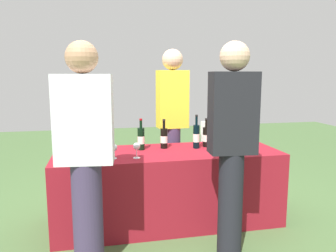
{
  "coord_description": "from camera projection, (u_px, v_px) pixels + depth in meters",
  "views": [
    {
      "loc": [
        -0.66,
        -3.09,
        1.46
      ],
      "look_at": [
        0.0,
        0.0,
        0.97
      ],
      "focal_mm": 35.42,
      "sensor_mm": 36.0,
      "label": 1
    }
  ],
  "objects": [
    {
      "name": "ground_plane",
      "position": [
        168.0,
        221.0,
        3.34
      ],
      "size": [
        12.0,
        12.0,
        0.0
      ],
      "primitive_type": "plane",
      "color": "#476638"
    },
    {
      "name": "tasting_table",
      "position": [
        168.0,
        187.0,
        3.29
      ],
      "size": [
        2.17,
        0.75,
        0.72
      ],
      "primitive_type": "cube",
      "color": "maroon",
      "rests_on": "ground_plane"
    },
    {
      "name": "wine_bottle_0",
      "position": [
        85.0,
        140.0,
        3.24
      ],
      "size": [
        0.08,
        0.08,
        0.3
      ],
      "color": "black",
      "rests_on": "tasting_table"
    },
    {
      "name": "wine_bottle_1",
      "position": [
        141.0,
        138.0,
        3.29
      ],
      "size": [
        0.07,
        0.07,
        0.31
      ],
      "color": "black",
      "rests_on": "tasting_table"
    },
    {
      "name": "wine_bottle_2",
      "position": [
        164.0,
        138.0,
        3.36
      ],
      "size": [
        0.07,
        0.07,
        0.3
      ],
      "color": "black",
      "rests_on": "tasting_table"
    },
    {
      "name": "wine_bottle_3",
      "position": [
        196.0,
        136.0,
        3.35
      ],
      "size": [
        0.07,
        0.07,
        0.34
      ],
      "color": "black",
      "rests_on": "tasting_table"
    },
    {
      "name": "wine_bottle_4",
      "position": [
        206.0,
        137.0,
        3.43
      ],
      "size": [
        0.07,
        0.07,
        0.3
      ],
      "color": "black",
      "rests_on": "tasting_table"
    },
    {
      "name": "wine_bottle_5",
      "position": [
        244.0,
        135.0,
        3.49
      ],
      "size": [
        0.07,
        0.07,
        0.3
      ],
      "color": "black",
      "rests_on": "tasting_table"
    },
    {
      "name": "wine_glass_0",
      "position": [
        113.0,
        148.0,
        2.94
      ],
      "size": [
        0.07,
        0.07,
        0.14
      ],
      "color": "silver",
      "rests_on": "tasting_table"
    },
    {
      "name": "wine_glass_1",
      "position": [
        137.0,
        147.0,
        2.95
      ],
      "size": [
        0.06,
        0.06,
        0.14
      ],
      "color": "silver",
      "rests_on": "tasting_table"
    },
    {
      "name": "wine_glass_2",
      "position": [
        231.0,
        142.0,
        3.18
      ],
      "size": [
        0.06,
        0.06,
        0.14
      ],
      "color": "silver",
      "rests_on": "tasting_table"
    },
    {
      "name": "wine_glass_3",
      "position": [
        248.0,
        141.0,
        3.27
      ],
      "size": [
        0.07,
        0.07,
        0.13
      ],
      "color": "silver",
      "rests_on": "tasting_table"
    },
    {
      "name": "server_pouring",
      "position": [
        172.0,
        117.0,
        3.77
      ],
      "size": [
        0.35,
        0.23,
        1.74
      ],
      "rotation": [
        0.0,
        0.0,
        3.23
      ],
      "color": "#3F3351",
      "rests_on": "ground_plane"
    },
    {
      "name": "guest_0",
      "position": [
        85.0,
        151.0,
        2.37
      ],
      "size": [
        0.42,
        0.26,
        1.69
      ],
      "rotation": [
        0.0,
        0.0,
        -0.11
      ],
      "color": "#3F3351",
      "rests_on": "ground_plane"
    },
    {
      "name": "guest_1",
      "position": [
        232.0,
        140.0,
        2.61
      ],
      "size": [
        0.38,
        0.23,
        1.72
      ],
      "rotation": [
        0.0,
        0.0,
        -0.09
      ],
      "color": "black",
      "rests_on": "ground_plane"
    },
    {
      "name": "menu_board",
      "position": [
        217.0,
        152.0,
        4.45
      ],
      "size": [
        0.47,
        0.05,
        0.86
      ],
      "primitive_type": "cube",
      "rotation": [
        0.0,
        0.0,
        -0.03
      ],
      "color": "white",
      "rests_on": "ground_plane"
    }
  ]
}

